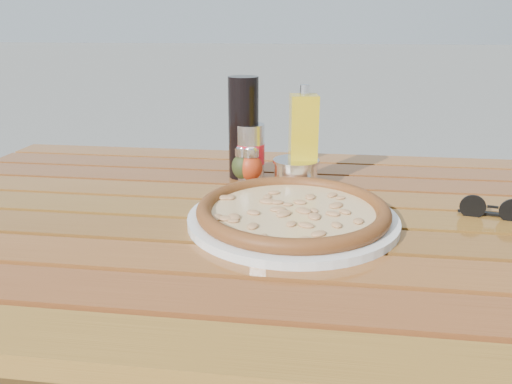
# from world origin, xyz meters

# --- Properties ---
(table) EXTENTS (1.40, 0.90, 0.75)m
(table) POSITION_xyz_m (0.00, -0.00, 0.67)
(table) COLOR #341B0B
(table) RESTS_ON ground
(plate) EXTENTS (0.47, 0.47, 0.01)m
(plate) POSITION_xyz_m (0.07, -0.05, 0.76)
(plate) COLOR silver
(plate) RESTS_ON table
(pizza) EXTENTS (0.39, 0.39, 0.03)m
(pizza) POSITION_xyz_m (0.07, -0.05, 0.77)
(pizza) COLOR beige
(pizza) RESTS_ON plate
(pepper_shaker) EXTENTS (0.05, 0.05, 0.08)m
(pepper_shaker) POSITION_xyz_m (-0.04, 0.19, 0.79)
(pepper_shaker) COLOR #B43614
(pepper_shaker) RESTS_ON table
(oregano_shaker) EXTENTS (0.06, 0.06, 0.08)m
(oregano_shaker) POSITION_xyz_m (-0.05, 0.19, 0.79)
(oregano_shaker) COLOR #323C18
(oregano_shaker) RESTS_ON table
(dark_bottle) EXTENTS (0.09, 0.09, 0.22)m
(dark_bottle) POSITION_xyz_m (-0.05, 0.22, 0.86)
(dark_bottle) COLOR black
(dark_bottle) RESTS_ON table
(soda_can) EXTENTS (0.07, 0.07, 0.12)m
(soda_can) POSITION_xyz_m (-0.04, 0.21, 0.81)
(soda_can) COLOR #B9B8BD
(soda_can) RESTS_ON table
(olive_oil_cruet) EXTENTS (0.06, 0.06, 0.21)m
(olive_oil_cruet) POSITION_xyz_m (0.08, 0.17, 0.85)
(olive_oil_cruet) COLOR #B99A13
(olive_oil_cruet) RESTS_ON table
(parmesan_tin) EXTENTS (0.12, 0.12, 0.07)m
(parmesan_tin) POSITION_xyz_m (0.07, 0.15, 0.78)
(parmesan_tin) COLOR white
(parmesan_tin) RESTS_ON table
(sunglasses) EXTENTS (0.11, 0.04, 0.04)m
(sunglasses) POSITION_xyz_m (0.42, 0.02, 0.77)
(sunglasses) COLOR black
(sunglasses) RESTS_ON table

